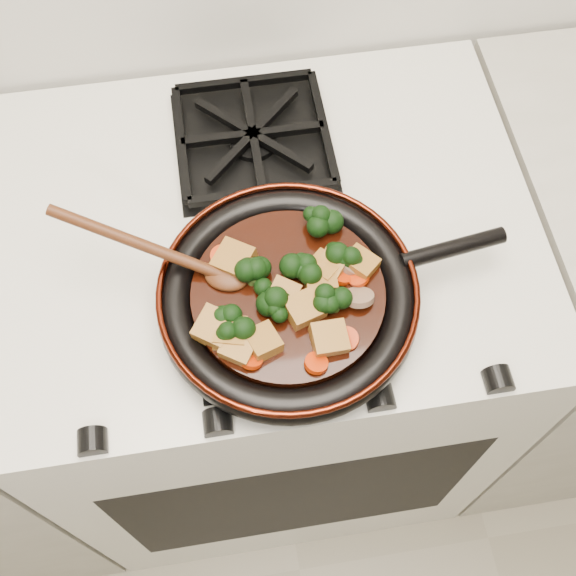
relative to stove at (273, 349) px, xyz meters
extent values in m
cube|color=silver|center=(0.00, 0.00, 0.00)|extent=(0.76, 0.60, 0.90)
cylinder|color=black|center=(0.01, -0.14, 0.48)|extent=(0.30, 0.30, 0.01)
torus|color=black|center=(0.01, -0.14, 0.49)|extent=(0.33, 0.33, 0.04)
torus|color=#4A150A|center=(0.01, -0.14, 0.51)|extent=(0.33, 0.33, 0.01)
cylinder|color=black|center=(0.23, -0.11, 0.51)|extent=(0.14, 0.04, 0.02)
cylinder|color=black|center=(0.01, -0.14, 0.50)|extent=(0.24, 0.24, 0.02)
cube|color=#936122|center=(0.07, -0.12, 0.52)|extent=(0.05, 0.05, 0.03)
cube|color=#936122|center=(-0.05, -0.09, 0.52)|extent=(0.06, 0.06, 0.03)
cube|color=#936122|center=(0.06, -0.12, 0.52)|extent=(0.05, 0.05, 0.03)
cube|color=#936122|center=(0.10, -0.12, 0.52)|extent=(0.05, 0.05, 0.03)
cube|color=#936122|center=(0.05, -0.22, 0.52)|extent=(0.04, 0.04, 0.03)
cube|color=#936122|center=(-0.03, -0.21, 0.52)|extent=(0.05, 0.05, 0.03)
cube|color=#936122|center=(0.02, -0.18, 0.52)|extent=(0.06, 0.05, 0.03)
cube|color=#936122|center=(-0.09, -0.18, 0.52)|extent=(0.06, 0.06, 0.03)
cube|color=#936122|center=(0.00, -0.15, 0.52)|extent=(0.05, 0.05, 0.02)
cube|color=#936122|center=(0.05, -0.14, 0.52)|extent=(0.04, 0.04, 0.03)
cube|color=#936122|center=(-0.07, -0.19, 0.52)|extent=(0.05, 0.05, 0.03)
cube|color=#936122|center=(-0.06, -0.21, 0.52)|extent=(0.05, 0.05, 0.02)
cylinder|color=#C12B05|center=(-0.07, -0.08, 0.51)|extent=(0.03, 0.03, 0.01)
cylinder|color=#C12B05|center=(0.07, -0.22, 0.51)|extent=(0.03, 0.03, 0.02)
cylinder|color=#C12B05|center=(0.02, -0.25, 0.51)|extent=(0.03, 0.03, 0.02)
cylinder|color=#C12B05|center=(0.08, -0.13, 0.51)|extent=(0.03, 0.03, 0.02)
cylinder|color=#C12B05|center=(-0.05, -0.23, 0.51)|extent=(0.03, 0.03, 0.02)
cylinder|color=#C12B05|center=(0.10, -0.14, 0.51)|extent=(0.03, 0.03, 0.02)
cylinder|color=#7E6149|center=(0.09, -0.12, 0.52)|extent=(0.04, 0.04, 0.02)
cylinder|color=#7E6149|center=(-0.08, -0.17, 0.52)|extent=(0.05, 0.05, 0.03)
cylinder|color=#7E6149|center=(0.09, -0.17, 0.52)|extent=(0.04, 0.04, 0.02)
ellipsoid|color=#49230F|center=(-0.07, -0.11, 0.51)|extent=(0.07, 0.06, 0.02)
cylinder|color=#49230F|center=(-0.17, -0.07, 0.55)|extent=(0.02, 0.02, 0.23)
camera|label=1|loc=(-0.06, -0.55, 1.30)|focal=45.00mm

